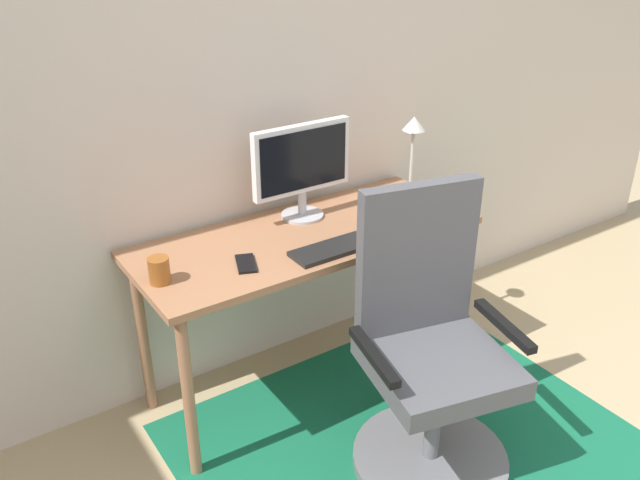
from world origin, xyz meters
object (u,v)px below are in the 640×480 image
Objects in this scene: desk at (306,251)px; coffee_cup at (159,270)px; monitor at (302,164)px; computer_mouse at (405,221)px; office_chair at (429,368)px; keyboard at (343,246)px; desk_lamp at (413,143)px; cell_phone at (246,264)px.

desk is 0.65m from coffee_cup.
desk is at bearing -117.48° from monitor.
computer_mouse is (0.31, -0.30, -0.22)m from monitor.
computer_mouse is at bearing -44.42° from monitor.
coffee_cup reaches higher than computer_mouse.
desk is 1.31× the size of office_chair.
keyboard is at bearing 113.03° from office_chair.
monitor reaches higher than keyboard.
coffee_cup is at bearing 173.82° from computer_mouse.
keyboard is 0.34m from computer_mouse.
monitor reaches higher than computer_mouse.
monitor is 0.76m from coffee_cup.
computer_mouse is 0.64m from office_chair.
desk is 0.36m from monitor.
cell_phone is at bearing -171.36° from desk_lamp.
coffee_cup is (-1.02, 0.11, 0.03)m from computer_mouse.
computer_mouse is 0.10× the size of office_chair.
computer_mouse is at bearing -22.49° from desk.
desk is at bearing 38.42° from cell_phone.
coffee_cup reaches higher than desk.
desk_lamp reaches higher than keyboard.
keyboard is 0.63m from desk_lamp.
coffee_cup is 0.69× the size of cell_phone.
desk is 13.63× the size of computer_mouse.
computer_mouse reaches higher than desk.
monitor reaches higher than coffee_cup.
cell_phone is (-0.71, 0.06, -0.01)m from computer_mouse.
monitor is at bearing 135.58° from computer_mouse.
desk is at bearing -176.40° from desk_lamp.
cell_phone is 0.37× the size of desk_lamp.
office_chair reaches higher than keyboard.
office_chair is (0.05, -0.78, -0.56)m from monitor.
computer_mouse is 1.08× the size of coffee_cup.
keyboard is 1.13× the size of desk_lamp.
keyboard is 4.48× the size of coffee_cup.
monitor is 0.53m from cell_phone.
coffee_cup is at bearing 155.75° from office_chair.
computer_mouse is at bearing -134.94° from desk_lamp.
office_chair reaches higher than desk.
computer_mouse reaches higher than cell_phone.
computer_mouse is (0.38, -0.16, 0.10)m from desk.
desk is at bearing 114.28° from office_chair.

